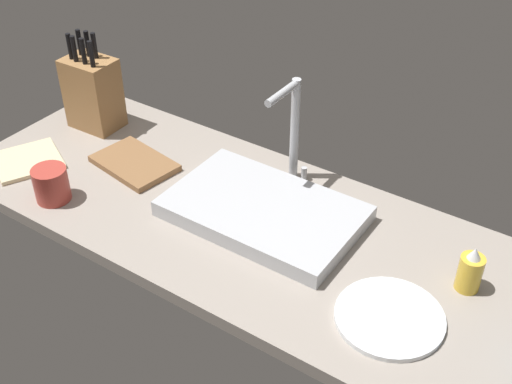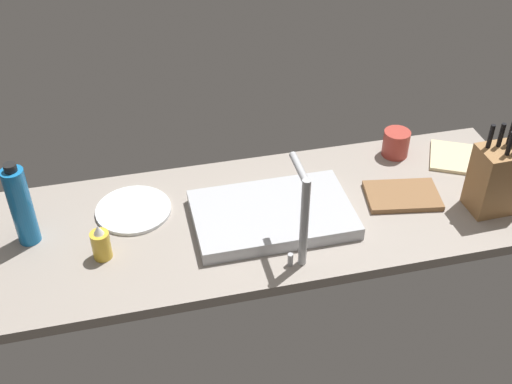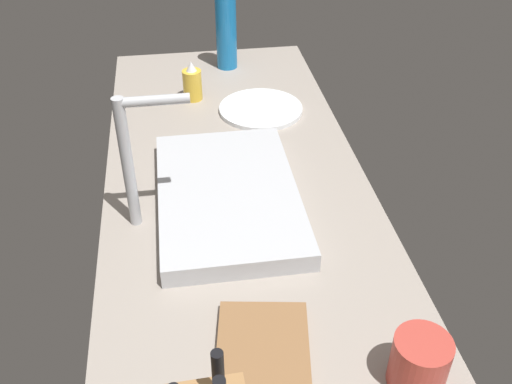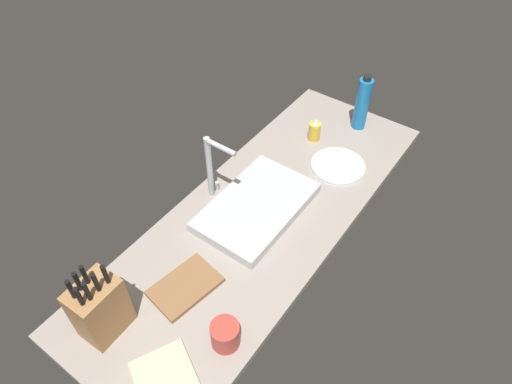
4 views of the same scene
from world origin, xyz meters
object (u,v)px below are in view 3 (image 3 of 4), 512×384
(dinner_plate, at_px, (261,109))
(coffee_mug, at_px, (419,362))
(faucet, at_px, (134,153))
(sink_basin, at_px, (228,197))
(soap_bottle, at_px, (192,83))
(water_bottle, at_px, (226,28))
(cutting_board, at_px, (263,358))

(dinner_plate, bearing_deg, coffee_mug, -173.55)
(faucet, xyz_separation_m, dinner_plate, (0.44, -0.32, -0.17))
(sink_basin, distance_m, faucet, 0.24)
(coffee_mug, bearing_deg, dinner_plate, 6.45)
(soap_bottle, bearing_deg, water_bottle, -30.76)
(cutting_board, bearing_deg, faucet, 26.08)
(soap_bottle, bearing_deg, coffee_mug, -164.25)
(coffee_mug, bearing_deg, faucet, 42.37)
(sink_basin, distance_m, dinner_plate, 0.44)
(sink_basin, xyz_separation_m, soap_bottle, (0.52, 0.04, 0.03))
(coffee_mug, bearing_deg, sink_basin, 25.82)
(cutting_board, height_order, coffee_mug, coffee_mug)
(faucet, relative_size, water_bottle, 1.08)
(faucet, height_order, soap_bottle, faucet)
(soap_bottle, distance_m, coffee_mug, 1.05)
(soap_bottle, xyz_separation_m, coffee_mug, (-1.01, -0.29, -0.00))
(sink_basin, distance_m, cutting_board, 0.43)
(cutting_board, distance_m, coffee_mug, 0.25)
(sink_basin, height_order, faucet, faucet)
(soap_bottle, relative_size, dinner_plate, 0.49)
(dinner_plate, height_order, coffee_mug, coffee_mug)
(dinner_plate, bearing_deg, water_bottle, 11.12)
(cutting_board, relative_size, dinner_plate, 0.98)
(coffee_mug, bearing_deg, soap_bottle, 15.75)
(soap_bottle, xyz_separation_m, dinner_plate, (-0.10, -0.18, -0.04))
(cutting_board, bearing_deg, coffee_mug, -107.01)
(faucet, height_order, dinner_plate, faucet)
(faucet, bearing_deg, water_bottle, -19.30)
(soap_bottle, height_order, coffee_mug, soap_bottle)
(faucet, bearing_deg, cutting_board, -153.92)
(faucet, distance_m, coffee_mug, 0.65)
(water_bottle, bearing_deg, coffee_mug, -172.36)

